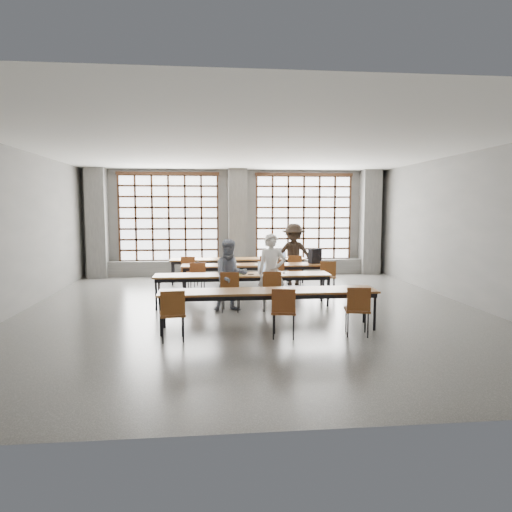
# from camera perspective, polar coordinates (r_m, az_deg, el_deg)

# --- Properties ---
(floor) EXTENTS (11.00, 11.00, 0.00)m
(floor) POSITION_cam_1_polar(r_m,az_deg,el_deg) (10.10, -0.46, -6.74)
(floor) COLOR #51514E
(floor) RESTS_ON ground
(ceiling) EXTENTS (11.00, 11.00, 0.00)m
(ceiling) POSITION_cam_1_polar(r_m,az_deg,el_deg) (9.93, -0.48, 13.37)
(ceiling) COLOR silver
(ceiling) RESTS_ON floor
(wall_back) EXTENTS (10.00, 0.00, 10.00)m
(wall_back) POSITION_cam_1_polar(r_m,az_deg,el_deg) (15.34, -2.38, 4.21)
(wall_back) COLOR #5A5B58
(wall_back) RESTS_ON floor
(wall_front) EXTENTS (10.00, 0.00, 10.00)m
(wall_front) POSITION_cam_1_polar(r_m,az_deg,el_deg) (4.43, 6.13, -0.22)
(wall_front) COLOR #5A5B58
(wall_front) RESTS_ON floor
(wall_left) EXTENTS (0.00, 11.00, 11.00)m
(wall_left) POSITION_cam_1_polar(r_m,az_deg,el_deg) (10.63, -28.42, 2.71)
(wall_left) COLOR #5A5B58
(wall_left) RESTS_ON floor
(wall_right) EXTENTS (0.00, 11.00, 11.00)m
(wall_right) POSITION_cam_1_polar(r_m,az_deg,el_deg) (11.46, 25.32, 3.04)
(wall_right) COLOR #5A5B58
(wall_right) RESTS_ON floor
(column_left) EXTENTS (0.60, 0.55, 3.50)m
(column_left) POSITION_cam_1_polar(r_m,az_deg,el_deg) (15.46, -19.25, 3.90)
(column_left) COLOR #51514F
(column_left) RESTS_ON floor
(column_mid) EXTENTS (0.60, 0.55, 3.50)m
(column_mid) POSITION_cam_1_polar(r_m,az_deg,el_deg) (15.06, -2.31, 4.18)
(column_mid) COLOR #51514F
(column_mid) RESTS_ON floor
(column_right) EXTENTS (0.60, 0.55, 3.50)m
(column_right) POSITION_cam_1_polar(r_m,az_deg,el_deg) (15.98, 14.06, 4.11)
(column_right) COLOR #51514F
(column_right) RESTS_ON floor
(window_left) EXTENTS (3.32, 0.12, 3.00)m
(window_left) POSITION_cam_1_polar(r_m,az_deg,el_deg) (15.29, -10.84, 4.67)
(window_left) COLOR white
(window_left) RESTS_ON wall_back
(window_right) EXTENTS (3.32, 0.12, 3.00)m
(window_right) POSITION_cam_1_polar(r_m,az_deg,el_deg) (15.56, 5.97, 4.76)
(window_right) COLOR white
(window_right) RESTS_ON wall_back
(sill_ledge) EXTENTS (9.80, 0.35, 0.50)m
(sill_ledge) POSITION_cam_1_polar(r_m,az_deg,el_deg) (15.26, -2.31, -1.45)
(sill_ledge) COLOR #51514F
(sill_ledge) RESTS_ON floor
(desk_row_a) EXTENTS (4.00, 0.70, 0.73)m
(desk_row_a) POSITION_cam_1_polar(r_m,az_deg,el_deg) (13.65, -2.29, -0.58)
(desk_row_a) COLOR brown
(desk_row_a) RESTS_ON floor
(desk_row_b) EXTENTS (4.00, 0.70, 0.73)m
(desk_row_b) POSITION_cam_1_polar(r_m,az_deg,el_deg) (12.23, 0.09, -1.34)
(desk_row_b) COLOR brown
(desk_row_b) RESTS_ON floor
(desk_row_c) EXTENTS (4.00, 0.70, 0.73)m
(desk_row_c) POSITION_cam_1_polar(r_m,az_deg,el_deg) (10.43, -1.67, -2.62)
(desk_row_c) COLOR brown
(desk_row_c) RESTS_ON floor
(desk_row_d) EXTENTS (4.00, 0.70, 0.73)m
(desk_row_d) POSITION_cam_1_polar(r_m,az_deg,el_deg) (8.40, 1.56, -4.72)
(desk_row_d) COLOR brown
(desk_row_d) RESTS_ON floor
(chair_back_left) EXTENTS (0.50, 0.50, 0.88)m
(chair_back_left) POSITION_cam_1_polar(r_m,az_deg,el_deg) (13.03, -8.35, -1.52)
(chair_back_left) COLOR brown
(chair_back_left) RESTS_ON floor
(chair_back_mid) EXTENTS (0.45, 0.45, 0.88)m
(chair_back_mid) POSITION_cam_1_polar(r_m,az_deg,el_deg) (13.12, 1.35, -1.41)
(chair_back_mid) COLOR brown
(chair_back_mid) RESTS_ON floor
(chair_back_right) EXTENTS (0.44, 0.44, 0.88)m
(chair_back_right) POSITION_cam_1_polar(r_m,az_deg,el_deg) (13.24, 4.79, -1.36)
(chair_back_right) COLOR brown
(chair_back_right) RESTS_ON floor
(chair_mid_left) EXTENTS (0.51, 0.51, 0.88)m
(chair_mid_left) POSITION_cam_1_polar(r_m,az_deg,el_deg) (11.57, -7.41, -2.45)
(chair_mid_left) COLOR brown
(chair_mid_left) RESTS_ON floor
(chair_mid_centre) EXTENTS (0.49, 0.49, 0.88)m
(chair_mid_centre) POSITION_cam_1_polar(r_m,az_deg,el_deg) (11.68, 2.43, -2.33)
(chair_mid_centre) COLOR brown
(chair_mid_centre) RESTS_ON floor
(chair_mid_right) EXTENTS (0.49, 0.49, 0.88)m
(chair_mid_right) POSITION_cam_1_polar(r_m,az_deg,el_deg) (11.95, 8.95, -2.21)
(chair_mid_right) COLOR maroon
(chair_mid_right) RESTS_ON floor
(chair_front_left) EXTENTS (0.48, 0.48, 0.88)m
(chair_front_left) POSITION_cam_1_polar(r_m,az_deg,el_deg) (9.81, -3.23, -3.94)
(chair_front_left) COLOR brown
(chair_front_left) RESTS_ON floor
(chair_front_right) EXTENTS (0.47, 0.47, 0.88)m
(chair_front_right) POSITION_cam_1_polar(r_m,az_deg,el_deg) (9.89, 2.01, -3.85)
(chair_front_right) COLOR brown
(chair_front_right) RESTS_ON floor
(chair_near_left) EXTENTS (0.47, 0.47, 0.88)m
(chair_near_left) POSITION_cam_1_polar(r_m,az_deg,el_deg) (7.77, -10.38, -6.67)
(chair_near_left) COLOR brown
(chair_near_left) RESTS_ON floor
(chair_near_mid) EXTENTS (0.49, 0.50, 0.88)m
(chair_near_mid) POSITION_cam_1_polar(r_m,az_deg,el_deg) (7.84, 3.49, -6.46)
(chair_near_mid) COLOR brown
(chair_near_mid) RESTS_ON floor
(chair_near_right) EXTENTS (0.49, 0.50, 0.88)m
(chair_near_right) POSITION_cam_1_polar(r_m,az_deg,el_deg) (8.15, 12.60, -6.12)
(chair_near_right) COLOR brown
(chair_near_right) RESTS_ON floor
(student_male) EXTENTS (0.64, 0.45, 1.67)m
(student_male) POSITION_cam_1_polar(r_m,az_deg,el_deg) (9.97, 1.97, -2.02)
(student_male) COLOR white
(student_male) RESTS_ON floor
(student_female) EXTENTS (0.84, 0.70, 1.56)m
(student_female) POSITION_cam_1_polar(r_m,az_deg,el_deg) (9.90, -3.20, -2.43)
(student_female) COLOR navy
(student_female) RESTS_ON floor
(student_back) EXTENTS (1.27, 0.91, 1.78)m
(student_back) POSITION_cam_1_polar(r_m,az_deg,el_deg) (13.33, 4.72, 0.22)
(student_back) COLOR black
(student_back) RESTS_ON floor
(laptop_front) EXTENTS (0.36, 0.31, 0.26)m
(laptop_front) POSITION_cam_1_polar(r_m,az_deg,el_deg) (10.57, 1.25, -1.81)
(laptop_front) COLOR #B0B0B5
(laptop_front) RESTS_ON desk_row_c
(laptop_back) EXTENTS (0.43, 0.39, 0.26)m
(laptop_back) POSITION_cam_1_polar(r_m,az_deg,el_deg) (13.89, 3.18, 0.06)
(laptop_back) COLOR #B1B0B5
(laptop_back) RESTS_ON desk_row_a
(mouse) EXTENTS (0.12, 0.10, 0.04)m
(mouse) POSITION_cam_1_polar(r_m,az_deg,el_deg) (10.50, 3.51, -2.10)
(mouse) COLOR silver
(mouse) RESTS_ON desk_row_c
(green_box) EXTENTS (0.26, 0.14, 0.09)m
(green_box) POSITION_cam_1_polar(r_m,az_deg,el_deg) (10.48, -1.98, -1.96)
(green_box) COLOR #2B863B
(green_box) RESTS_ON desk_row_c
(phone) EXTENTS (0.13, 0.07, 0.01)m
(phone) POSITION_cam_1_polar(r_m,az_deg,el_deg) (10.33, -0.64, -2.29)
(phone) COLOR black
(phone) RESTS_ON desk_row_c
(paper_sheet_a) EXTENTS (0.34, 0.29, 0.00)m
(paper_sheet_a) POSITION_cam_1_polar(r_m,az_deg,el_deg) (12.22, -2.73, -1.04)
(paper_sheet_a) COLOR white
(paper_sheet_a) RESTS_ON desk_row_b
(paper_sheet_c) EXTENTS (0.33, 0.26, 0.00)m
(paper_sheet_c) POSITION_cam_1_polar(r_m,az_deg,el_deg) (12.23, 0.56, -1.03)
(paper_sheet_c) COLOR white
(paper_sheet_c) RESTS_ON desk_row_b
(backpack) EXTENTS (0.37, 0.30, 0.40)m
(backpack) POSITION_cam_1_polar(r_m,az_deg,el_deg) (12.51, 7.37, -0.00)
(backpack) COLOR black
(backpack) RESTS_ON desk_row_b
(plastic_bag) EXTENTS (0.29, 0.24, 0.29)m
(plastic_bag) POSITION_cam_1_polar(r_m,az_deg,el_deg) (13.76, 1.44, 0.35)
(plastic_bag) COLOR white
(plastic_bag) RESTS_ON desk_row_a
(red_pouch) EXTENTS (0.22, 0.15, 0.06)m
(red_pouch) POSITION_cam_1_polar(r_m,az_deg,el_deg) (7.86, -10.40, -6.80)
(red_pouch) COLOR #AD1526
(red_pouch) RESTS_ON chair_near_left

